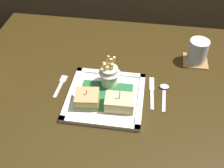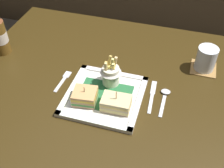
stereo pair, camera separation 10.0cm
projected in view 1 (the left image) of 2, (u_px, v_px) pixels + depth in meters
dining_table at (118, 103)px, 1.12m from camera, size 1.23×0.93×0.74m
square_plate at (106, 97)px, 1.00m from camera, size 0.27×0.27×0.02m
sandwich_half_left at (87, 99)px, 0.96m from camera, size 0.09×0.08×0.07m
sandwich_half_right at (120, 103)px, 0.95m from camera, size 0.10×0.07×0.08m
fries_cup at (109, 73)px, 1.02m from camera, size 0.08×0.08×0.12m
drink_coaster at (195, 61)px, 1.16m from camera, size 0.10×0.10×0.00m
water_glass at (197, 52)px, 1.13m from camera, size 0.08×0.08×0.10m
fork at (61, 85)px, 1.06m from camera, size 0.03×0.12×0.00m
knife at (152, 91)px, 1.03m from camera, size 0.02×0.17×0.00m
spoon at (164, 90)px, 1.03m from camera, size 0.04×0.14×0.01m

